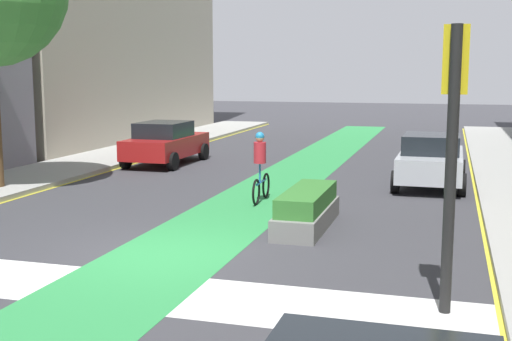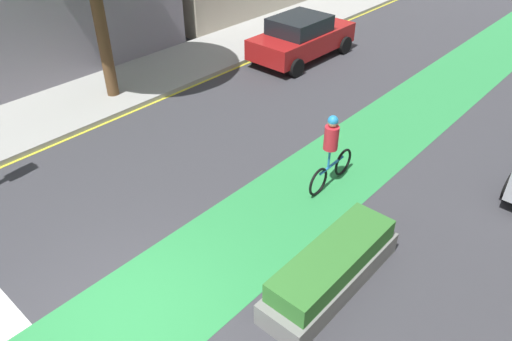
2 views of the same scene
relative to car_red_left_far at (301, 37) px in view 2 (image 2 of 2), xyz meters
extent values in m
plane|color=#38383D|center=(4.82, -11.29, -0.80)|extent=(120.00, 120.00, 0.00)
cube|color=#2D8C47|center=(5.06, -11.29, -0.80)|extent=(2.40, 60.00, 0.01)
cylinder|color=black|center=(8.60, -3.58, -0.48)|extent=(0.23, 0.64, 0.64)
cube|color=#A51919|center=(0.00, 0.05, -0.13)|extent=(1.83, 4.21, 0.70)
cube|color=black|center=(0.00, -0.15, 0.49)|extent=(1.61, 2.01, 0.55)
cylinder|color=black|center=(-0.89, 1.52, -0.48)|extent=(0.22, 0.64, 0.64)
cylinder|color=black|center=(0.91, 1.51, -0.48)|extent=(0.22, 0.64, 0.64)
cylinder|color=black|center=(-0.91, -1.42, -0.48)|extent=(0.22, 0.64, 0.64)
cylinder|color=black|center=(0.89, -1.43, -0.48)|extent=(0.22, 0.64, 0.64)
torus|color=black|center=(5.28, -5.27, -0.46)|extent=(0.08, 0.68, 0.68)
torus|color=black|center=(5.31, -6.31, -0.46)|extent=(0.08, 0.68, 0.68)
cylinder|color=#2672BF|center=(5.29, -5.79, -0.28)|extent=(0.09, 0.95, 0.06)
cylinder|color=#2672BF|center=(5.29, -5.94, -0.01)|extent=(0.05, 0.05, 0.50)
cylinder|color=red|center=(5.29, -5.94, 0.51)|extent=(0.32, 0.32, 0.55)
sphere|color=tan|center=(5.29, -5.94, 0.90)|extent=(0.22, 0.22, 0.22)
sphere|color=#268CCC|center=(5.29, -5.94, 0.94)|extent=(0.23, 0.23, 0.23)
cylinder|color=brown|center=(-2.31, -6.53, 1.35)|extent=(0.36, 0.36, 4.01)
cube|color=slate|center=(7.06, -8.36, -0.58)|extent=(0.93, 3.11, 0.45)
cube|color=#33722D|center=(7.06, -8.36, -0.15)|extent=(0.84, 2.80, 0.40)
camera|label=1|loc=(9.99, -22.41, 2.63)|focal=46.70mm
camera|label=2|loc=(10.02, -13.69, 5.82)|focal=33.53mm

